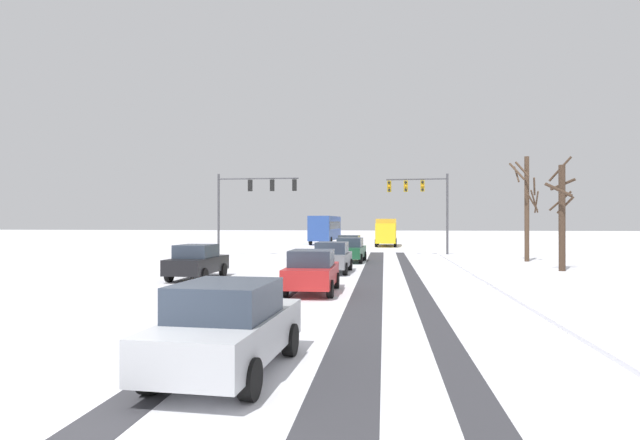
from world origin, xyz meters
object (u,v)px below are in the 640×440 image
traffic_signal_near_left (250,195)px  box_truck_delivery (386,231)px  traffic_signal_near_right (423,196)px  car_dark_green_second (350,250)px  bus_oncoming (325,227)px  car_grey_third (332,257)px  car_black_fourth (197,262)px  bare_tree_sidewalk_mid (562,213)px  car_yellow_cab_lead (349,245)px  car_silver_sixth (228,327)px  car_red_fifth (312,271)px  bare_tree_sidewalk_far (527,204)px

traffic_signal_near_left → box_truck_delivery: 20.93m
traffic_signal_near_right → car_dark_green_second: traffic_signal_near_right is taller
traffic_signal_near_right → bus_oncoming: size_ratio=0.59×
car_grey_third → car_black_fourth: 7.08m
car_dark_green_second → bare_tree_sidewalk_mid: 12.93m
traffic_signal_near_left → car_yellow_cab_lead: traffic_signal_near_left is taller
traffic_signal_near_right → car_black_fourth: bearing=-123.0°
car_yellow_cab_lead → bus_oncoming: bus_oncoming is taller
box_truck_delivery → car_silver_sixth: bearing=-93.5°
bus_oncoming → box_truck_delivery: bus_oncoming is taller
car_grey_third → box_truck_delivery: box_truck_delivery is taller
car_dark_green_second → bare_tree_sidewalk_mid: size_ratio=0.66×
traffic_signal_near_left → box_truck_delivery: size_ratio=0.88×
car_red_fifth → bare_tree_sidewalk_far: 20.89m
car_grey_third → bus_oncoming: bus_oncoming is taller
car_dark_green_second → bus_oncoming: size_ratio=0.38×
car_grey_third → car_red_fifth: same height
traffic_signal_near_right → box_truck_delivery: 16.15m
bus_oncoming → car_red_fifth: bearing=-84.0°
traffic_signal_near_left → bus_oncoming: traffic_signal_near_left is taller
car_red_fifth → box_truck_delivery: size_ratio=0.55×
box_truck_delivery → traffic_signal_near_left: bearing=-121.1°
car_grey_third → bare_tree_sidewalk_far: bare_tree_sidewalk_far is taller
traffic_signal_near_right → car_silver_sixth: (-5.77, -32.01, -3.93)m
car_dark_green_second → traffic_signal_near_right: bearing=53.9°
car_black_fourth → car_silver_sixth: 15.14m
car_red_fifth → bare_tree_sidewalk_far: size_ratio=0.58×
bare_tree_sidewalk_far → car_red_fifth: bearing=-126.4°
car_red_fifth → bus_oncoming: bearing=96.0°
car_red_fifth → bare_tree_sidewalk_mid: 16.09m
car_black_fourth → bare_tree_sidewalk_far: bearing=35.1°
traffic_signal_near_right → car_yellow_cab_lead: (-5.77, -0.94, -3.93)m
bare_tree_sidewalk_far → traffic_signal_near_right: bearing=141.2°
bare_tree_sidewalk_far → car_dark_green_second: bearing=-170.5°
car_grey_third → car_dark_green_second: bearing=86.1°
traffic_signal_near_right → car_yellow_cab_lead: 7.05m
car_red_fifth → traffic_signal_near_left: bearing=111.5°
bare_tree_sidewalk_far → car_silver_sixth: bearing=-114.7°
car_grey_third → bus_oncoming: (-4.53, 35.37, 1.18)m
car_grey_third → bare_tree_sidewalk_mid: 12.81m
car_yellow_cab_lead → bare_tree_sidewalk_mid: 16.63m
car_silver_sixth → bare_tree_sidewalk_far: (12.30, 26.75, 3.07)m
car_dark_green_second → box_truck_delivery: 22.97m
car_yellow_cab_lead → bare_tree_sidewalk_mid: (12.36, -10.88, 2.35)m
car_silver_sixth → bare_tree_sidewalk_mid: size_ratio=0.66×
traffic_signal_near_right → car_dark_green_second: 9.78m
bare_tree_sidewalk_far → traffic_signal_near_left: bearing=171.1°
traffic_signal_near_right → car_black_fourth: traffic_signal_near_right is taller
traffic_signal_near_right → car_grey_third: 15.91m
car_red_fifth → bus_oncoming: (-4.54, 42.94, 1.18)m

